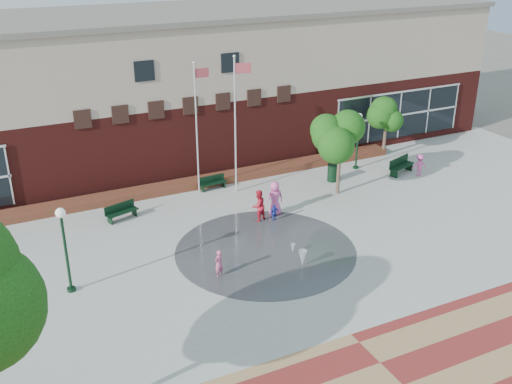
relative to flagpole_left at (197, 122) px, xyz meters
name	(u,v)px	position (x,y,z in m)	size (l,w,h in m)	color
ground	(297,282)	(0.30, -10.67, -4.15)	(120.00, 120.00, 0.00)	#666056
plaza_concrete	(256,242)	(0.30, -6.67, -4.15)	(46.00, 18.00, 0.01)	#A8A8A0
splash_pad	(265,251)	(0.30, -7.67, -4.15)	(8.40, 8.40, 0.01)	#383A3D
library_building	(163,86)	(0.30, 6.81, 0.49)	(44.40, 10.40, 9.20)	#581916
flower_bed	(199,186)	(0.30, 0.93, -4.15)	(26.00, 1.20, 0.40)	maroon
flagpole_left	(197,122)	(0.00, 0.00, 0.00)	(0.88, 0.14, 7.45)	white
flagpole_right	(236,118)	(1.96, -0.79, 0.18)	(0.91, 0.37, 7.76)	white
lamp_left	(64,241)	(-8.43, -7.16, -1.80)	(0.40, 0.40, 3.79)	black
lamp_right	(358,135)	(10.10, -0.80, -1.92)	(0.38, 0.38, 3.58)	black
bench_left	(122,215)	(-4.85, -1.50, -3.87)	(1.79, 0.97, 0.87)	black
bench_mid	(213,185)	(0.84, 0.08, -3.89)	(1.61, 0.52, 0.80)	black
bench_right	(401,169)	(12.10, -2.72, -3.82)	(2.08, 1.20, 1.01)	black
trash_can	(333,173)	(7.67, -1.88, -3.61)	(0.65, 0.65, 1.07)	black
tree_mid	(341,134)	(6.95, -3.55, -0.61)	(2.88, 2.88, 4.86)	#4D392D
tree_small_right	(387,114)	(13.18, 0.47, -1.33)	(2.26, 2.26, 3.86)	#4D392D
water_jet_a	(302,266)	(1.14, -9.63, -4.15)	(0.39, 0.39, 0.76)	white
water_jet_b	(293,254)	(1.30, -8.46, -4.15)	(0.21, 0.21, 0.48)	white
child_splash	(219,263)	(-2.50, -8.77, -3.51)	(0.46, 0.30, 1.27)	#D85686
adult_red	(258,206)	(1.40, -4.68, -3.31)	(0.82, 0.64, 1.68)	red
adult_pink	(275,198)	(2.49, -4.41, -3.23)	(0.90, 0.59, 1.84)	#E65AA5
child_blue	(274,213)	(2.11, -5.06, -3.69)	(0.54, 0.22, 0.92)	#253AB9
person_bench	(419,165)	(12.84, -3.45, -3.47)	(0.88, 0.51, 1.37)	#D64A9C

